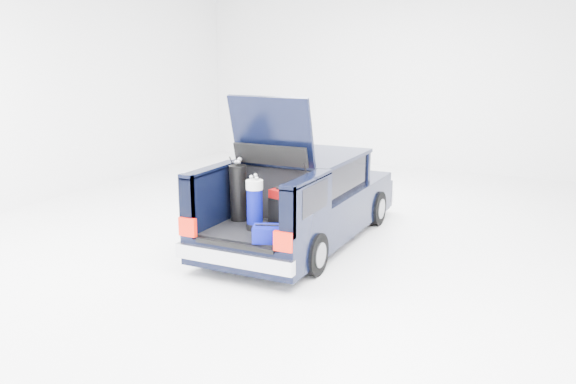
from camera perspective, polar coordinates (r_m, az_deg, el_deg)
The scene contains 6 objects.
ground at distance 10.19m, azimuth 1.24°, elevation -4.57°, with size 14.00×14.00×0.00m, color white.
car at distance 10.09m, azimuth 1.51°, elevation -0.77°, with size 1.87×4.65×2.47m.
red_suitcase at distance 8.75m, azimuth -0.52°, elevation -1.60°, with size 0.40×0.31×0.59m.
black_golf_bag at distance 9.12m, azimuth -4.65°, elevation -0.05°, with size 0.30×0.32×0.94m.
blue_golf_bag at distance 8.65m, azimuth -3.14°, elevation -1.17°, with size 0.27×0.27×0.82m.
blue_duffel at distance 8.17m, azimuth -1.69°, elevation -3.92°, with size 0.53×0.44×0.24m.
Camera 1 is at (4.05, -8.81, 3.13)m, focal length 38.00 mm.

